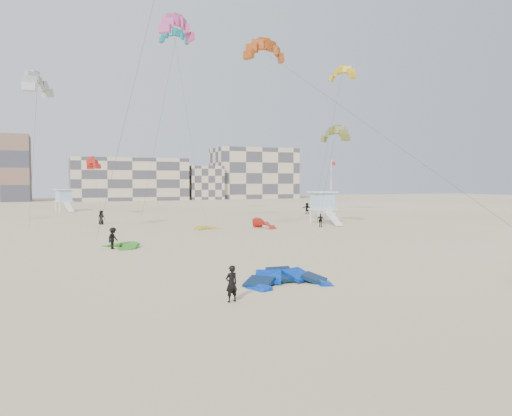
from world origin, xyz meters
name	(u,v)px	position (x,y,z in m)	size (l,w,h in m)	color
ground	(318,310)	(0.00, 0.00, 0.00)	(320.00, 320.00, 0.00)	beige
kite_ground_blue	(289,285)	(1.09, 4.98, 0.00)	(4.62, 4.68, 1.35)	blue
kite_ground_green	(121,248)	(-5.09, 23.20, 0.00)	(3.43, 3.60, 0.71)	#389616
kite_ground_red_far	(264,228)	(12.04, 34.26, 0.00)	(3.33, 2.83, 2.00)	red
kite_ground_yellow	(206,229)	(5.58, 35.46, 0.00)	(2.71, 2.83, 0.56)	gold
kitesurfer_main	(232,284)	(-2.86, 2.64, 0.81)	(0.59, 0.39, 1.63)	black
kitesurfer_c	(113,238)	(-5.79, 22.51, 0.85)	(1.10, 0.63, 1.71)	black
kitesurfer_d	(321,220)	(18.81, 33.16, 0.79)	(0.92, 0.38, 1.57)	black
kitesurfer_e	(101,217)	(-4.66, 46.41, 0.88)	(0.86, 0.56, 1.76)	black
kitesurfer_f	(307,208)	(28.43, 54.69, 0.94)	(1.74, 0.56, 1.88)	black
kite_fly_orange	(265,52)	(9.54, 28.06, 18.07)	(8.05, 29.30, 18.43)	orange
kite_fly_grey	(37,86)	(-11.24, 33.03, 14.19)	(5.17, 5.19, 14.54)	silver
kite_fly_pink	(178,29)	(2.71, 36.07, 21.83)	(5.96, 14.12, 22.12)	#D146A4
kite_fly_olive	(335,135)	(19.65, 31.46, 10.56)	(4.58, 4.53, 10.89)	brown
kite_fly_yellow	(342,75)	(29.80, 46.43, 21.13)	(5.55, 7.49, 21.69)	gold
kite_fly_teal_b	(174,37)	(6.86, 55.91, 26.57)	(5.94, 4.46, 26.90)	#138286
kite_fly_red	(93,164)	(-4.38, 62.65, 8.00)	(4.39, 7.25, 8.30)	red
lifeguard_tower_near	(323,208)	(21.10, 36.68, 2.03)	(2.90, 5.56, 4.09)	white
lifeguard_tower_far	(64,200)	(-8.44, 77.49, 1.99)	(3.54, 5.88, 4.01)	white
flagpole	(331,190)	(22.68, 37.33, 4.25)	(0.66, 0.10, 8.11)	white
condo_mid	(128,179)	(10.00, 130.00, 6.00)	(32.00, 16.00, 12.00)	beige
condo_east	(254,173)	(50.00, 132.00, 8.00)	(26.00, 14.00, 16.00)	beige
condo_fill_right	(204,183)	(32.00, 128.00, 5.00)	(10.00, 10.00, 10.00)	beige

